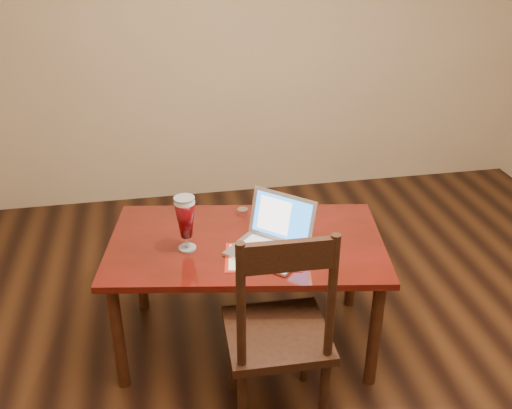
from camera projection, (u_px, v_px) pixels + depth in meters
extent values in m
plane|color=black|center=(368.00, 401.00, 2.87)|extent=(5.00, 5.00, 0.00)
cube|color=tan|center=(269.00, 31.00, 4.42)|extent=(4.50, 0.01, 2.70)
cube|color=#550E0B|center=(246.00, 244.00, 2.97)|extent=(1.54, 1.03, 0.04)
cylinder|color=#331B0C|center=(118.00, 337.00, 2.83)|extent=(0.06, 0.06, 0.63)
cylinder|color=#331B0C|center=(375.00, 334.00, 2.84)|extent=(0.06, 0.06, 0.63)
cylinder|color=#331B0C|center=(140.00, 263.00, 3.41)|extent=(0.06, 0.06, 0.63)
cylinder|color=#331B0C|center=(353.00, 261.00, 3.43)|extent=(0.06, 0.06, 0.63)
cube|color=#A61D0F|center=(263.00, 257.00, 2.82)|extent=(0.41, 0.33, 0.00)
cube|color=white|center=(263.00, 257.00, 2.82)|extent=(0.37, 0.28, 0.00)
cube|color=#B9B9BE|center=(266.00, 253.00, 2.84)|extent=(0.43, 0.43, 0.02)
cube|color=silver|center=(271.00, 247.00, 2.87)|extent=(0.29, 0.28, 0.00)
cube|color=silver|center=(259.00, 258.00, 2.78)|extent=(0.11, 0.11, 0.00)
cube|color=#B9B9BE|center=(282.00, 217.00, 2.89)|extent=(0.31, 0.30, 0.24)
cube|color=blue|center=(282.00, 218.00, 2.89)|extent=(0.27, 0.26, 0.20)
cube|color=white|center=(274.00, 215.00, 2.91)|extent=(0.16, 0.16, 0.17)
cylinder|color=silver|center=(187.00, 248.00, 2.89)|extent=(0.09, 0.09, 0.01)
cylinder|color=silver|center=(187.00, 242.00, 2.87)|extent=(0.02, 0.02, 0.06)
cylinder|color=beige|center=(184.00, 201.00, 2.77)|extent=(0.10, 0.10, 0.02)
cylinder|color=silver|center=(184.00, 199.00, 2.76)|extent=(0.10, 0.10, 0.01)
cylinder|color=silver|center=(243.00, 212.00, 3.20)|extent=(0.06, 0.06, 0.04)
cylinder|color=silver|center=(260.00, 208.00, 3.24)|extent=(0.06, 0.06, 0.04)
cube|color=black|center=(277.00, 335.00, 2.60)|extent=(0.47, 0.45, 0.04)
cylinder|color=black|center=(243.00, 409.00, 2.54)|extent=(0.04, 0.04, 0.45)
cylinder|color=black|center=(324.00, 398.00, 2.59)|extent=(0.04, 0.04, 0.45)
cylinder|color=black|center=(233.00, 354.00, 2.84)|extent=(0.04, 0.04, 0.45)
cylinder|color=black|center=(305.00, 346.00, 2.90)|extent=(0.04, 0.04, 0.45)
cylinder|color=black|center=(241.00, 307.00, 2.27)|extent=(0.04, 0.04, 0.59)
cylinder|color=black|center=(332.00, 297.00, 2.33)|extent=(0.04, 0.04, 0.59)
cube|color=black|center=(288.00, 256.00, 2.20)|extent=(0.37, 0.04, 0.13)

